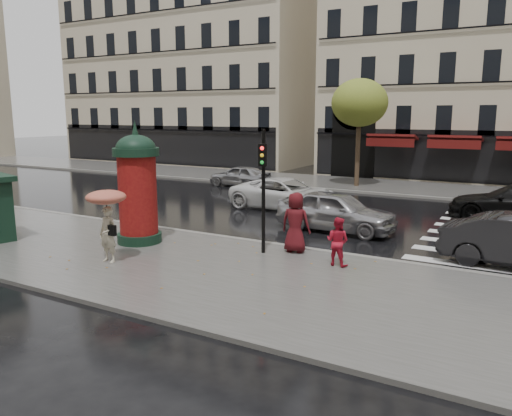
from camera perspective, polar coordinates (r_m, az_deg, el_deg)
The scene contains 16 objects.
ground at distance 14.87m, azimuth -3.34°, elevation -7.07°, with size 160.00×160.00×0.00m, color black.
near_sidewalk at distance 14.46m, azimuth -4.42°, elevation -7.36°, with size 90.00×7.00×0.12m, color #474744.
far_sidewalk at distance 32.14m, azimuth 15.34°, elevation 2.33°, with size 90.00×6.00×0.12m, color #474744.
near_kerb at distance 17.34m, azimuth 2.05°, elevation -4.22°, with size 90.00×0.25×0.14m, color slate.
far_kerb at distance 29.27m, azimuth 13.88°, elevation 1.62°, with size 90.00×0.25×0.14m, color slate.
zebra_crossing at distance 22.02m, azimuth 24.40°, elevation -2.14°, with size 3.60×11.75×0.01m, color silver.
bldg_far_left at distance 51.79m, azimuth -6.10°, elevation 18.17°, with size 24.00×14.00×22.90m.
tree_far_left at distance 31.42m, azimuth 11.74°, elevation 11.65°, with size 3.40×3.40×6.64m.
woman_umbrella at distance 15.50m, azimuth -16.67°, elevation -0.59°, with size 1.18×1.18×2.28m.
woman_red at distance 14.88m, azimuth 9.30°, elevation -3.79°, with size 0.71×0.55×1.45m, color red.
man_burgundy at distance 16.11m, azimuth 4.55°, elevation -1.65°, with size 0.96×0.62×1.96m, color #4E0F14.
morris_column at distance 17.60m, azimuth -13.41°, elevation 2.58°, with size 1.56×1.56×4.21m.
traffic_light at distance 15.64m, azimuth 0.82°, elevation 3.30°, with size 0.29×0.39×3.96m.
car_silver at distance 19.74m, azimuth 9.17°, elevation -0.34°, with size 1.89×4.70×1.60m, color #A2A2A6.
car_white at distance 23.96m, azimuth 3.38°, elevation 1.61°, with size 2.50×5.41×1.50m, color white.
car_far_silver at distance 31.60m, azimuth -1.84°, elevation 3.71°, with size 1.62×4.02×1.37m, color #9A9B9F.
Camera 1 is at (7.71, -11.88, 4.54)m, focal length 35.00 mm.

